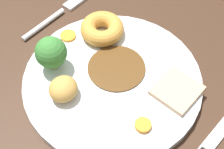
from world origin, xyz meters
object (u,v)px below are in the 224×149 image
at_px(yorkshire_pudding, 102,29).
at_px(roast_potato_left, 63,89).
at_px(dinner_plate, 112,81).
at_px(meat_slice_main, 177,90).
at_px(carrot_coin_front, 68,36).
at_px(fork, 56,15).
at_px(broccoli_floret, 51,53).
at_px(carrot_coin_back, 143,125).

height_order(yorkshire_pudding, roast_potato_left, roast_potato_left).
relative_size(dinner_plate, meat_slice_main, 4.36).
height_order(yorkshire_pudding, carrot_coin_front, yorkshire_pudding).
distance_m(dinner_plate, carrot_coin_front, 0.11).
bearing_deg(fork, broccoli_floret, -134.18).
height_order(dinner_plate, carrot_coin_front, carrot_coin_front).
distance_m(carrot_coin_front, carrot_coin_back, 0.20).
distance_m(roast_potato_left, broccoli_floret, 0.06).
height_order(dinner_plate, yorkshire_pudding, yorkshire_pudding).
distance_m(dinner_plate, roast_potato_left, 0.08).
height_order(dinner_plate, carrot_coin_back, carrot_coin_back).
bearing_deg(dinner_plate, broccoli_floret, -148.48).
bearing_deg(meat_slice_main, carrot_coin_back, -87.35).
bearing_deg(dinner_plate, carrot_coin_back, -16.87).
height_order(meat_slice_main, yorkshire_pudding, yorkshire_pudding).
bearing_deg(fork, meat_slice_main, -90.29).
bearing_deg(fork, yorkshire_pudding, -82.44).
height_order(carrot_coin_front, carrot_coin_back, carrot_coin_back).
xyz_separation_m(dinner_plate, carrot_coin_front, (-0.11, 0.01, 0.01)).
xyz_separation_m(roast_potato_left, carrot_coin_front, (-0.09, 0.08, -0.01)).
relative_size(carrot_coin_front, carrot_coin_back, 1.14).
height_order(yorkshire_pudding, fork, yorkshire_pudding).
bearing_deg(meat_slice_main, broccoli_floret, -148.63).
bearing_deg(carrot_coin_front, carrot_coin_back, -9.77).
bearing_deg(roast_potato_left, carrot_coin_back, 20.95).
xyz_separation_m(carrot_coin_front, broccoli_floret, (0.03, -0.06, 0.03)).
distance_m(dinner_plate, yorkshire_pudding, 0.10).
relative_size(broccoli_floret, fork, 0.38).
height_order(yorkshire_pudding, carrot_coin_back, yorkshire_pudding).
relative_size(yorkshire_pudding, broccoli_floret, 1.24).
bearing_deg(fork, roast_potato_left, -129.10).
bearing_deg(roast_potato_left, yorkshire_pudding, 111.90).
height_order(roast_potato_left, fork, roast_potato_left).
bearing_deg(yorkshire_pudding, broccoli_floret, -91.28).
bearing_deg(meat_slice_main, roast_potato_left, -132.53).
height_order(meat_slice_main, carrot_coin_back, meat_slice_main).
height_order(carrot_coin_back, broccoli_floret, broccoli_floret).
height_order(dinner_plate, meat_slice_main, meat_slice_main).
relative_size(roast_potato_left, carrot_coin_back, 1.88).
height_order(dinner_plate, roast_potato_left, roast_potato_left).
bearing_deg(broccoli_floret, fork, 140.48).
relative_size(yorkshire_pudding, carrot_coin_front, 2.75).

